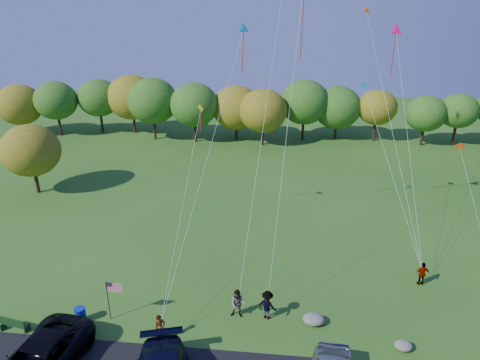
# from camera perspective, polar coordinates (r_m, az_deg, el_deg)

# --- Properties ---
(ground) EXTENTS (140.00, 140.00, 0.00)m
(ground) POSITION_cam_1_polar(r_m,az_deg,el_deg) (25.77, -0.66, -20.38)
(ground) COLOR #2C5C1A
(ground) RESTS_ON ground
(treeline) EXTENTS (76.34, 27.86, 8.35)m
(treeline) POSITION_cam_1_polar(r_m,az_deg,el_deg) (56.38, 4.31, 9.30)
(treeline) COLOR #341F13
(treeline) RESTS_ON ground
(flyer_a) EXTENTS (0.73, 0.69, 1.68)m
(flyer_a) POSITION_cam_1_polar(r_m,az_deg,el_deg) (25.51, -10.60, -18.85)
(flyer_a) COLOR #4C4C59
(flyer_a) RESTS_ON ground
(flyer_b) EXTENTS (0.94, 0.75, 1.87)m
(flyer_b) POSITION_cam_1_polar(r_m,az_deg,el_deg) (26.57, -0.29, -16.17)
(flyer_b) COLOR #4C4C59
(flyer_b) RESTS_ON ground
(flyer_c) EXTENTS (1.39, 1.12, 1.87)m
(flyer_c) POSITION_cam_1_polar(r_m,az_deg,el_deg) (26.53, 3.66, -16.29)
(flyer_c) COLOR #4C4C59
(flyer_c) RESTS_ON ground
(flyer_d) EXTENTS (1.03, 0.53, 1.69)m
(flyer_d) POSITION_cam_1_polar(r_m,az_deg,el_deg) (31.61, 23.13, -11.43)
(flyer_d) COLOR #4C4C59
(flyer_d) RESTS_ON ground
(park_bench) EXTENTS (1.75, 0.59, 0.97)m
(park_bench) POSITION_cam_1_polar(r_m,az_deg,el_deg) (28.94, -28.01, -16.61)
(park_bench) COLOR #143814
(park_bench) RESTS_ON ground
(trash_barrel) EXTENTS (0.63, 0.63, 0.94)m
(trash_barrel) POSITION_cam_1_polar(r_m,az_deg,el_deg) (28.16, -20.49, -16.49)
(trash_barrel) COLOR #0A22A3
(trash_barrel) RESTS_ON ground
(flag_assembly) EXTENTS (0.98, 0.64, 2.65)m
(flag_assembly) POSITION_cam_1_polar(r_m,az_deg,el_deg) (26.80, -16.72, -14.04)
(flag_assembly) COLOR black
(flag_assembly) RESTS_ON ground
(boulder_near) EXTENTS (1.29, 1.01, 0.65)m
(boulder_near) POSITION_cam_1_polar(r_m,az_deg,el_deg) (26.81, 9.79, -17.83)
(boulder_near) COLOR gray
(boulder_near) RESTS_ON ground
(boulder_far) EXTENTS (0.98, 0.82, 0.51)m
(boulder_far) POSITION_cam_1_polar(r_m,az_deg,el_deg) (26.55, 20.94, -19.92)
(boulder_far) COLOR gray
(boulder_far) RESTS_ON ground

